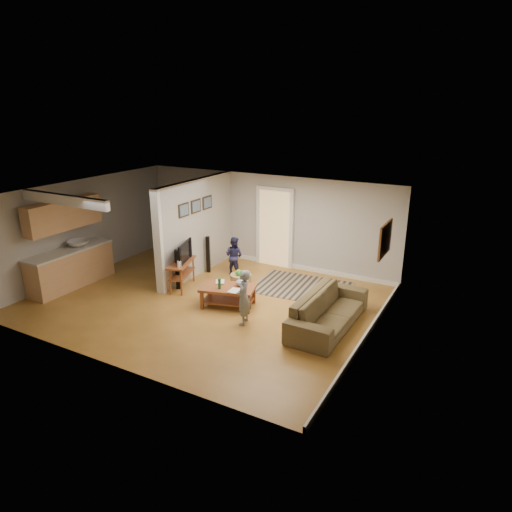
# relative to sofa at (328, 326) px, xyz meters

# --- Properties ---
(ground) EXTENTS (7.50, 7.50, 0.00)m
(ground) POSITION_rel_sofa_xyz_m (-2.89, -0.19, 0.00)
(ground) COLOR brown
(ground) RESTS_ON ground
(room_shell) EXTENTS (7.54, 6.02, 2.52)m
(room_shell) POSITION_rel_sofa_xyz_m (-3.96, 0.24, 1.46)
(room_shell) COLOR #B0ADA9
(room_shell) RESTS_ON ground
(area_rug) EXTENTS (2.37, 1.80, 0.01)m
(area_rug) POSITION_rel_sofa_xyz_m (-1.28, 1.62, 0.01)
(area_rug) COLOR black
(area_rug) RESTS_ON ground
(sofa) EXTENTS (0.97, 2.40, 0.70)m
(sofa) POSITION_rel_sofa_xyz_m (0.00, 0.00, 0.00)
(sofa) COLOR #4C3A26
(sofa) RESTS_ON ground
(coffee_table) EXTENTS (1.33, 0.98, 0.70)m
(coffee_table) POSITION_rel_sofa_xyz_m (-2.28, -0.14, 0.36)
(coffee_table) COLOR brown
(coffee_table) RESTS_ON ground
(tv_console) EXTENTS (0.72, 1.15, 0.93)m
(tv_console) POSITION_rel_sofa_xyz_m (-3.83, 0.21, 0.62)
(tv_console) COLOR brown
(tv_console) RESTS_ON ground
(speaker_left) EXTENTS (0.13, 0.13, 1.00)m
(speaker_left) POSITION_rel_sofa_xyz_m (-3.89, 0.11, 0.50)
(speaker_left) COLOR black
(speaker_left) RESTS_ON ground
(speaker_right) EXTENTS (0.13, 0.13, 0.99)m
(speaker_right) POSITION_rel_sofa_xyz_m (-3.89, 1.41, 0.50)
(speaker_right) COLOR black
(speaker_right) RESTS_ON ground
(toy_basket) EXTENTS (0.52, 0.52, 0.46)m
(toy_basket) POSITION_rel_sofa_xyz_m (-2.59, 0.91, 0.19)
(toy_basket) COLOR olive
(toy_basket) RESTS_ON ground
(child) EXTENTS (0.37, 0.48, 1.17)m
(child) POSITION_rel_sofa_xyz_m (-1.56, -0.72, 0.00)
(child) COLOR slate
(child) RESTS_ON ground
(toddler) EXTENTS (0.51, 0.40, 1.03)m
(toddler) POSITION_rel_sofa_xyz_m (-3.20, 1.59, 0.00)
(toddler) COLOR #212144
(toddler) RESTS_ON ground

